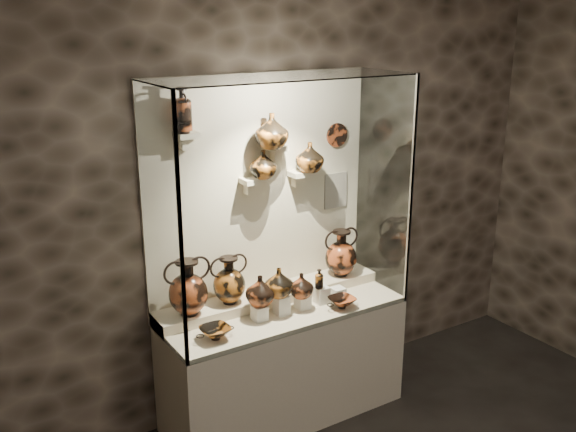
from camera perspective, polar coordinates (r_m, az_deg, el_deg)
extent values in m
cube|color=#2B231A|center=(4.43, -2.58, 2.28)|extent=(5.00, 0.02, 3.20)
cube|color=beige|center=(4.64, -0.38, -13.06)|extent=(1.70, 0.60, 0.80)
cube|color=beige|center=(4.45, -0.39, -8.45)|extent=(1.68, 0.58, 0.03)
cube|color=beige|center=(4.57, -1.55, -7.24)|extent=(1.70, 0.25, 0.10)
cube|color=beige|center=(4.43, -2.55, 2.27)|extent=(1.70, 0.03, 1.60)
cube|color=white|center=(3.93, 1.86, 0.30)|extent=(1.70, 0.01, 1.60)
cube|color=white|center=(3.81, -11.30, -0.58)|extent=(0.01, 0.60, 1.60)
cube|color=white|center=(4.65, 8.51, 2.83)|extent=(0.01, 0.60, 1.60)
cube|color=white|center=(4.02, -0.43, 12.29)|extent=(1.70, 0.60, 0.01)
cube|color=gray|center=(3.56, -9.52, -1.79)|extent=(0.02, 0.02, 1.60)
cube|color=gray|center=(4.44, 10.86, 2.01)|extent=(0.02, 0.02, 1.60)
cube|color=silver|center=(4.28, -2.57, -8.59)|extent=(0.09, 0.09, 0.10)
cube|color=silver|center=(4.35, -0.61, -7.90)|extent=(0.09, 0.09, 0.13)
cube|color=silver|center=(4.44, 1.28, -7.63)|extent=(0.09, 0.09, 0.09)
cube|color=silver|center=(4.52, 2.99, -7.00)|extent=(0.09, 0.09, 0.12)
cube|color=silver|center=(4.60, 4.43, -6.83)|extent=(0.09, 0.09, 0.08)
cube|color=beige|center=(4.03, -8.97, 7.12)|extent=(0.14, 0.12, 0.04)
cube|color=beige|center=(4.29, -3.24, 3.15)|extent=(0.14, 0.12, 0.04)
cube|color=beige|center=(4.35, -0.96, 6.06)|extent=(0.10, 0.12, 0.04)
cube|color=beige|center=(4.48, 1.03, 3.79)|extent=(0.14, 0.12, 0.04)
imported|color=#9F431E|center=(4.24, -2.51, -6.62)|extent=(0.24, 0.24, 0.20)
imported|color=#A2591C|center=(4.28, -0.83, -5.91)|extent=(0.20, 0.20, 0.20)
imported|color=#9F431E|center=(4.37, 1.17, -6.19)|extent=(0.17, 0.17, 0.17)
imported|color=#A2591C|center=(4.26, -2.24, 4.62)|extent=(0.23, 0.23, 0.19)
imported|color=#A2591C|center=(4.23, -1.46, 7.58)|extent=(0.27, 0.27, 0.23)
imported|color=#A2591C|center=(4.44, 1.92, 5.26)|extent=(0.26, 0.26, 0.21)
cylinder|color=#923C1C|center=(4.67, 4.36, 7.19)|extent=(0.17, 0.02, 0.17)
cube|color=beige|center=(4.77, 4.24, 2.29)|extent=(0.20, 0.01, 0.26)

